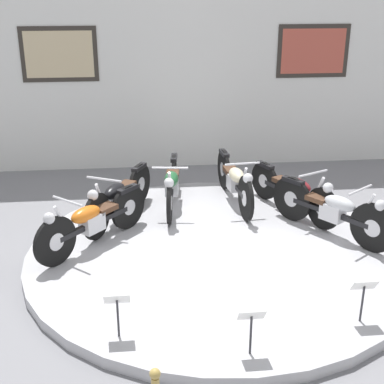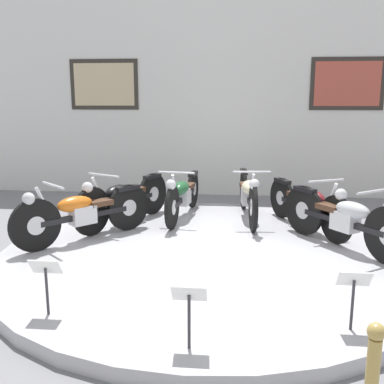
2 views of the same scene
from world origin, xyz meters
TOP-DOWN VIEW (x-y plane):
  - ground_plane at (0.00, 0.00)m, footprint 60.00×60.00m
  - display_platform at (0.00, 0.00)m, footprint 5.09×5.09m
  - back_wall at (0.00, 4.00)m, footprint 14.00×0.22m
  - motorcycle_orange at (-1.66, 0.25)m, footprint 1.37×1.53m
  - motorcycle_black at (-1.33, 1.05)m, footprint 0.95×1.83m
  - motorcycle_green at (-0.51, 1.54)m, footprint 0.54×1.96m
  - motorcycle_cream at (0.50, 1.54)m, footprint 0.54×2.03m
  - motorcycle_maroon at (1.33, 1.04)m, footprint 0.89×1.81m
  - motorcycle_silver at (1.66, 0.24)m, footprint 1.23×1.68m
  - info_placard_front_left at (-1.27, -1.79)m, footprint 0.26×0.11m
  - info_placard_front_centre at (0.00, -2.19)m, footprint 0.26×0.11m
  - info_placard_front_right at (1.27, -1.79)m, footprint 0.26×0.11m

SIDE VIEW (x-z plane):
  - ground_plane at x=0.00m, z-range 0.00..0.00m
  - display_platform at x=0.00m, z-range 0.00..0.14m
  - info_placard_front_left at x=-1.27m, z-range 0.25..0.76m
  - info_placard_front_centre at x=0.00m, z-range 0.25..0.76m
  - info_placard_front_right at x=1.27m, z-range 0.25..0.76m
  - motorcycle_green at x=-0.51m, z-range 0.12..0.91m
  - motorcycle_maroon at x=1.33m, z-range 0.12..0.91m
  - motorcycle_orange at x=-1.66m, z-range 0.13..0.93m
  - motorcycle_black at x=-1.33m, z-range 0.13..0.94m
  - motorcycle_silver at x=1.66m, z-range 0.13..0.94m
  - motorcycle_cream at x=0.50m, z-range 0.13..0.95m
  - back_wall at x=0.00m, z-range 0.00..4.07m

